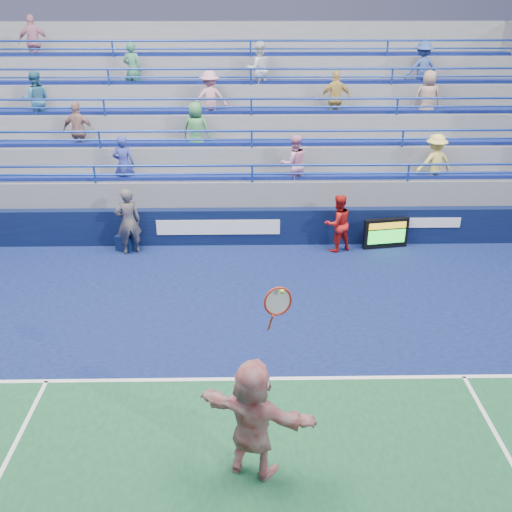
{
  "coord_description": "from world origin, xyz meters",
  "views": [
    {
      "loc": [
        -0.16,
        -9.04,
        7.03
      ],
      "look_at": [
        0.04,
        2.5,
        1.5
      ],
      "focal_mm": 40.0,
      "sensor_mm": 36.0,
      "label": 1
    }
  ],
  "objects_px": {
    "tennis_player": "(253,419)",
    "line_judge": "(128,222)",
    "serve_speed_board": "(386,233)",
    "ball_girl": "(338,223)",
    "judge_chair": "(126,241)"
  },
  "relations": [
    {
      "from": "serve_speed_board",
      "to": "line_judge",
      "type": "xyz_separation_m",
      "value": [
        -7.39,
        -0.22,
        0.51
      ]
    },
    {
      "from": "serve_speed_board",
      "to": "judge_chair",
      "type": "distance_m",
      "value": 7.55
    },
    {
      "from": "tennis_player",
      "to": "line_judge",
      "type": "relative_size",
      "value": 1.7
    },
    {
      "from": "line_judge",
      "to": "serve_speed_board",
      "type": "bearing_deg",
      "value": 159.83
    },
    {
      "from": "tennis_player",
      "to": "ball_girl",
      "type": "height_order",
      "value": "tennis_player"
    },
    {
      "from": "judge_chair",
      "to": "tennis_player",
      "type": "relative_size",
      "value": 0.26
    },
    {
      "from": "serve_speed_board",
      "to": "judge_chair",
      "type": "xyz_separation_m",
      "value": [
        -7.55,
        0.03,
        -0.19
      ]
    },
    {
      "from": "judge_chair",
      "to": "tennis_player",
      "type": "height_order",
      "value": "tennis_player"
    },
    {
      "from": "tennis_player",
      "to": "ball_girl",
      "type": "relative_size",
      "value": 1.95
    },
    {
      "from": "serve_speed_board",
      "to": "tennis_player",
      "type": "distance_m",
      "value": 9.32
    },
    {
      "from": "judge_chair",
      "to": "line_judge",
      "type": "height_order",
      "value": "line_judge"
    },
    {
      "from": "line_judge",
      "to": "ball_girl",
      "type": "height_order",
      "value": "line_judge"
    },
    {
      "from": "serve_speed_board",
      "to": "judge_chair",
      "type": "bearing_deg",
      "value": 179.77
    },
    {
      "from": "tennis_player",
      "to": "line_judge",
      "type": "bearing_deg",
      "value": 112.6
    },
    {
      "from": "serve_speed_board",
      "to": "ball_girl",
      "type": "relative_size",
      "value": 0.78
    }
  ]
}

